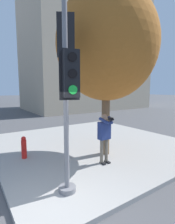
# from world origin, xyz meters

# --- Properties ---
(sidewalk_corner) EXTENTS (8.00, 8.00, 0.12)m
(sidewalk_corner) POSITION_xyz_m (3.50, 3.50, 0.06)
(sidewalk_corner) COLOR #9E9B96
(sidewalk_corner) RESTS_ON ground_plane
(traffic_signal_pole) EXTENTS (0.75, 1.26, 5.02)m
(traffic_signal_pole) POSITION_xyz_m (0.80, 0.57, 2.90)
(traffic_signal_pole) COLOR slate
(traffic_signal_pole) RESTS_ON sidewalk_corner
(person_photographer) EXTENTS (0.50, 0.53, 1.64)m
(person_photographer) POSITION_xyz_m (2.54, 1.36, 1.10)
(person_photographer) COLOR black
(person_photographer) RESTS_ON sidewalk_corner
(street_tree) EXTENTS (3.56, 3.56, 5.94)m
(street_tree) POSITION_xyz_m (3.12, 1.99, 4.09)
(street_tree) COLOR brown
(street_tree) RESTS_ON sidewalk_corner
(fire_hydrant) EXTENTS (0.18, 0.24, 0.79)m
(fire_hydrant) POSITION_xyz_m (0.46, 3.27, 0.52)
(fire_hydrant) COLOR red
(fire_hydrant) RESTS_ON sidewalk_corner
(building_right) EXTENTS (15.76, 9.39, 22.13)m
(building_right) POSITION_xyz_m (12.48, 17.23, 11.08)
(building_right) COLOR tan
(building_right) RESTS_ON ground_plane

